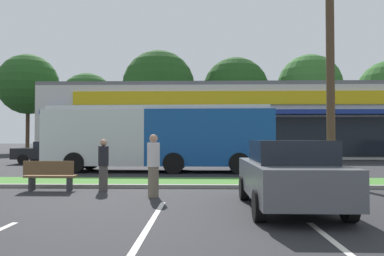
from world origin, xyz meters
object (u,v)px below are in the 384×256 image
Objects in this scene: utility_pole at (326,32)px; bus_stop_bench at (50,175)px; pedestrian_far at (103,165)px; car_3 at (51,152)px; city_bus at (159,136)px; pedestrian_mid at (153,165)px; car_1 at (289,174)px.

utility_pole is 6.49× the size of bus_stop_bench.
car_3 is at bearing 99.10° from pedestrian_far.
pedestrian_far is at bearing 83.30° from city_bus.
pedestrian_far is at bearing 118.16° from car_3.
pedestrian_far is (6.75, -12.60, 0.06)m from car_3.
city_bus is 6.90× the size of pedestrian_far.
car_3 is 2.50× the size of pedestrian_mid.
car_1 is 6.06m from pedestrian_far.
city_bus is 8.36m from pedestrian_mid.
city_bus reaches higher than car_1.
car_1 is at bearing 127.13° from car_3.
car_3 is at bearing 37.13° from car_1.
pedestrian_far is (-7.66, -1.74, -4.72)m from utility_pole.
pedestrian_mid is at bearing 121.46° from car_3.
pedestrian_far is at bearing 58.68° from car_1.
utility_pole is 9.25m from city_bus.
utility_pole is 2.33× the size of car_3.
utility_pole is 0.92× the size of city_bus.
city_bus reaches higher than car_3.
utility_pole is 5.84× the size of pedestrian_mid.
pedestrian_mid is 1.09× the size of pedestrian_far.
city_bus is 7.09m from pedestrian_far.
car_1 reaches higher than car_3.
bus_stop_bench is 13.67m from car_3.
car_3 is 16.32m from pedestrian_mid.
pedestrian_mid reaches higher than car_1.
bus_stop_bench is 7.52m from car_1.
car_1 is 19.76m from car_3.
pedestrian_mid reaches higher than car_3.
utility_pole is at bearing -168.84° from bus_stop_bench.
city_bus is at bearing 22.42° from car_1.
bus_stop_bench is at bearing 70.66° from city_bus.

